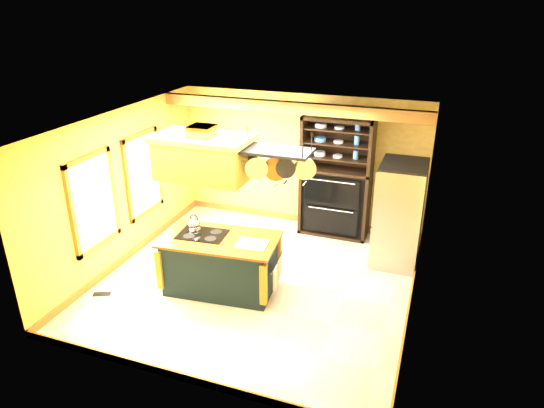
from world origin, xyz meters
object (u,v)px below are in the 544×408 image
Objects in this scene: kitchen_island at (221,263)px; refrigerator at (398,216)px; pot_rack at (274,158)px; hutch at (336,190)px; range_hood at (203,156)px.

refrigerator reaches higher than kitchen_island.
pot_rack reaches higher than hutch.
range_hood is 0.60× the size of hutch.
range_hood is (-0.20, -0.00, 1.78)m from kitchen_island.
kitchen_island is at bearing 0.17° from range_hood.
kitchen_island is 2.98m from hutch.
refrigerator is at bearing -31.69° from hutch.
pot_rack is (1.10, 0.01, 0.09)m from range_hood.
pot_rack is 3.03m from hutch.
refrigerator is (2.75, 1.87, -1.36)m from range_hood.
kitchen_island is 3.19m from refrigerator.
range_hood is 3.32m from hutch.
kitchen_island is 1.33× the size of range_hood.
range_hood is 1.11m from pot_rack.
pot_rack is at bearing -4.52° from kitchen_island.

